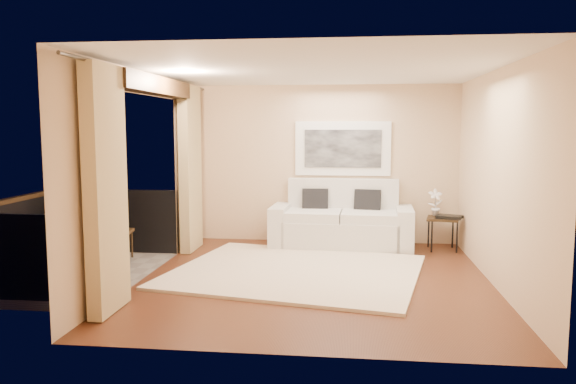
# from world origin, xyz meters

# --- Properties ---
(floor) EXTENTS (5.00, 5.00, 0.00)m
(floor) POSITION_xyz_m (0.00, 0.00, 0.00)
(floor) COLOR #542B18
(floor) RESTS_ON ground
(room_shell) EXTENTS (5.00, 6.40, 5.00)m
(room_shell) POSITION_xyz_m (-2.13, 0.00, 2.52)
(room_shell) COLOR white
(room_shell) RESTS_ON ground
(balcony) EXTENTS (1.81, 2.60, 1.17)m
(balcony) POSITION_xyz_m (-3.31, 0.00, 0.18)
(balcony) COLOR #605B56
(balcony) RESTS_ON ground
(curtains) EXTENTS (0.16, 4.80, 2.64)m
(curtains) POSITION_xyz_m (-2.11, 0.00, 1.34)
(curtains) COLOR tan
(curtains) RESTS_ON ground
(artwork) EXTENTS (1.62, 0.07, 0.92)m
(artwork) POSITION_xyz_m (0.30, 2.46, 1.62)
(artwork) COLOR white
(artwork) RESTS_ON room_shell
(rug) EXTENTS (3.71, 3.38, 0.04)m
(rug) POSITION_xyz_m (-0.28, 0.29, 0.02)
(rug) COLOR beige
(rug) RESTS_ON floor
(sofa) EXTENTS (2.34, 1.08, 1.11)m
(sofa) POSITION_xyz_m (0.30, 2.10, 0.39)
(sofa) COLOR silver
(sofa) RESTS_ON floor
(side_table) EXTENTS (0.57, 0.57, 0.53)m
(side_table) POSITION_xyz_m (1.93, 2.00, 0.47)
(side_table) COLOR black
(side_table) RESTS_ON floor
(tray) EXTENTS (0.46, 0.40, 0.05)m
(tray) POSITION_xyz_m (2.02, 1.93, 0.56)
(tray) COLOR black
(tray) RESTS_ON side_table
(orchid) EXTENTS (0.25, 0.17, 0.45)m
(orchid) POSITION_xyz_m (1.83, 2.17, 0.76)
(orchid) COLOR white
(orchid) RESTS_ON side_table
(bistro_table) EXTENTS (0.79, 0.79, 0.77)m
(bistro_table) POSITION_xyz_m (-3.54, 0.35, 0.69)
(bistro_table) COLOR black
(bistro_table) RESTS_ON balcony
(balcony_chair_far) EXTENTS (0.45, 0.46, 0.93)m
(balcony_chair_far) POSITION_xyz_m (-2.99, 0.64, 0.54)
(balcony_chair_far) COLOR black
(balcony_chair_far) RESTS_ON balcony
(balcony_chair_near) EXTENTS (0.49, 0.50, 1.04)m
(balcony_chair_near) POSITION_xyz_m (-3.21, 0.06, 0.60)
(balcony_chair_near) COLOR black
(balcony_chair_near) RESTS_ON balcony
(ice_bucket) EXTENTS (0.18, 0.18, 0.20)m
(ice_bucket) POSITION_xyz_m (-3.68, 0.49, 0.87)
(ice_bucket) COLOR white
(ice_bucket) RESTS_ON bistro_table
(candle) EXTENTS (0.06, 0.06, 0.07)m
(candle) POSITION_xyz_m (-3.52, 0.52, 0.81)
(candle) COLOR red
(candle) RESTS_ON bistro_table
(vase) EXTENTS (0.04, 0.04, 0.18)m
(vase) POSITION_xyz_m (-3.56, 0.14, 0.86)
(vase) COLOR white
(vase) RESTS_ON bistro_table
(glass_a) EXTENTS (0.06, 0.06, 0.12)m
(glass_a) POSITION_xyz_m (-3.39, 0.24, 0.83)
(glass_a) COLOR silver
(glass_a) RESTS_ON bistro_table
(glass_b) EXTENTS (0.06, 0.06, 0.12)m
(glass_b) POSITION_xyz_m (-3.39, 0.42, 0.83)
(glass_b) COLOR white
(glass_b) RESTS_ON bistro_table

